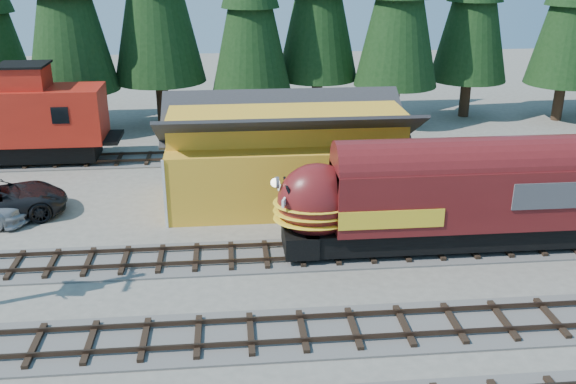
{
  "coord_description": "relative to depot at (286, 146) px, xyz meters",
  "views": [
    {
      "loc": [
        -2.89,
        -20.81,
        12.63
      ],
      "look_at": [
        -0.54,
        4.0,
        2.98
      ],
      "focal_mm": 40.0,
      "sensor_mm": 36.0,
      "label": 1
    }
  ],
  "objects": [
    {
      "name": "depot",
      "position": [
        0.0,
        0.0,
        0.0
      ],
      "size": [
        12.8,
        7.0,
        5.3
      ],
      "color": "orange",
      "rests_on": "ground"
    },
    {
      "name": "track_spur",
      "position": [
        -10.0,
        7.5,
        -2.9
      ],
      "size": [
        32.0,
        3.2,
        0.33
      ],
      "color": "#4C4947",
      "rests_on": "ground"
    },
    {
      "name": "ground",
      "position": [
        0.0,
        -10.5,
        -2.96
      ],
      "size": [
        120.0,
        120.0,
        0.0
      ],
      "primitive_type": "plane",
      "color": "#6B665B",
      "rests_on": "ground"
    },
    {
      "name": "track_siding",
      "position": [
        10.0,
        -6.5,
        -2.9
      ],
      "size": [
        68.0,
        3.2,
        0.33
      ],
      "color": "#4C4947",
      "rests_on": "ground"
    },
    {
      "name": "locomotive",
      "position": [
        5.64,
        -6.5,
        -0.68
      ],
      "size": [
        14.11,
        2.8,
        3.84
      ],
      "color": "black",
      "rests_on": "ground"
    },
    {
      "name": "caboose",
      "position": [
        -15.83,
        7.5,
        -0.17
      ],
      "size": [
        10.93,
        3.17,
        5.68
      ],
      "color": "black",
      "rests_on": "ground"
    }
  ]
}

